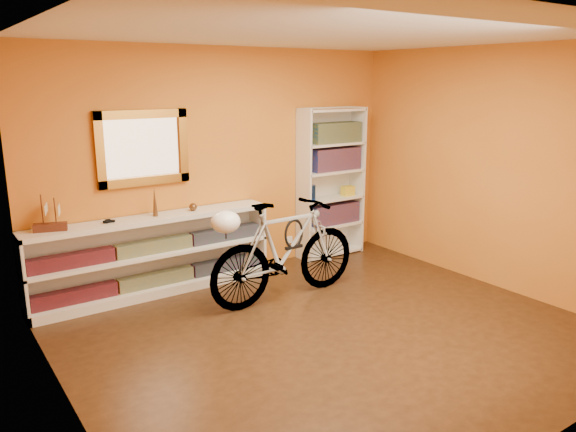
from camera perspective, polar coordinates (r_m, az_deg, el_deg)
floor at (r=5.20m, az=4.47°, el=-11.82°), size 4.50×4.00×0.01m
ceiling at (r=4.71m, az=5.09°, el=18.19°), size 4.50×4.00×0.01m
back_wall at (r=6.44m, az=-6.62°, el=5.32°), size 4.50×0.01×2.60m
left_wall at (r=3.82m, az=-22.53°, el=-1.56°), size 0.01×4.00×2.60m
right_wall at (r=6.43m, az=20.58°, el=4.52°), size 0.01×4.00×2.60m
gilt_mirror at (r=5.99m, az=-14.60°, el=6.74°), size 0.98×0.06×0.78m
wall_socket at (r=7.11m, az=0.11°, el=-2.45°), size 0.09×0.02×0.09m
console_unit at (r=6.08m, az=-13.55°, el=-3.96°), size 2.60×0.35×0.85m
cd_row_lower at (r=6.15m, az=-13.35°, el=-6.27°), size 2.50×0.13×0.14m
cd_row_upper at (r=6.03m, az=-13.54°, el=-3.01°), size 2.50×0.13×0.14m
model_ship at (r=5.67m, az=-23.27°, el=0.31°), size 0.32×0.20×0.35m
toy_car at (r=5.83m, az=-17.82°, el=-0.65°), size 0.00×0.00×0.00m
bronze_ornament at (r=5.95m, az=-13.47°, el=1.44°), size 0.05×0.05×0.31m
decorative_orb at (r=6.14m, az=-9.68°, el=0.92°), size 0.09×0.09×0.09m
bookcase at (r=7.15m, az=4.43°, el=3.38°), size 0.90×0.30×1.90m
book_row_a at (r=7.27m, az=4.67°, el=0.28°), size 0.70×0.22×0.26m
book_row_b at (r=7.14m, az=4.79°, el=5.83°), size 0.70×0.22×0.28m
book_row_c at (r=7.10m, az=4.84°, el=8.51°), size 0.70×0.22×0.25m
travel_mug at (r=6.96m, az=2.48°, el=2.39°), size 0.09×0.09×0.19m
red_tin at (r=6.97m, az=3.07°, el=8.15°), size 0.18×0.18×0.18m
yellow_bag at (r=7.30m, az=6.14°, el=2.58°), size 0.16×0.11×0.12m
bicycle at (r=5.75m, az=-0.26°, el=-3.51°), size 0.49×1.81×1.06m
helmet at (r=5.29m, az=-6.40°, el=-0.60°), size 0.29×0.27×0.22m
u_lock at (r=5.76m, az=0.60°, el=-1.82°), size 0.23×0.02×0.23m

